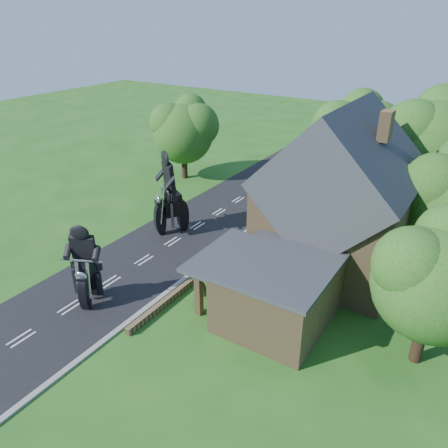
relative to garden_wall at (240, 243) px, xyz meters
The scene contains 18 objects.
ground 6.60m from the garden_wall, 130.70° to the right, with size 120.00×120.00×0.00m, color #225718.
road 6.60m from the garden_wall, 130.70° to the right, with size 7.00×80.00×0.02m, color black.
kerb 5.04m from the garden_wall, 97.41° to the right, with size 0.30×80.00×0.12m, color gray.
garden_wall is the anchor object (origin of this frame).
house 7.52m from the garden_wall, ahead, with size 9.54×8.64×10.24m.
annex 8.19m from the garden_wall, 46.16° to the right, with size 7.05×5.94×3.44m.
tree_annex_side 14.45m from the garden_wall, 20.89° to the right, with size 5.64×5.20×7.48m.
tree_behind_house 16.06m from the garden_wall, 48.43° to the left, with size 7.81×7.20×10.08m.
tree_behind_left 13.88m from the garden_wall, 72.34° to the left, with size 6.94×6.40×9.16m.
tree_far_road 15.13m from the garden_wall, 140.77° to the left, with size 6.08×5.60×7.84m.
shrub_a 6.09m from the garden_wall, 80.54° to the right, with size 0.90×0.90×1.10m, color #153D13.
shrub_b 3.66m from the garden_wall, 74.05° to the right, with size 0.90×0.90×1.10m, color #153D13.
shrub_c 1.46m from the garden_wall, 45.00° to the right, with size 0.90×0.90×1.10m, color #153D13.
shrub_d 4.14m from the garden_wall, 75.96° to the left, with size 0.90×0.90×1.10m, color #153D13.
shrub_e 6.59m from the garden_wall, 81.25° to the left, with size 0.90×0.90×1.10m, color #153D13.
shrub_f 9.06m from the garden_wall, 83.66° to the left, with size 0.90×0.90×1.10m, color #153D13.
motorcycle_lead 10.65m from the garden_wall, 110.02° to the right, with size 0.40×1.56×1.46m, color black, non-canonical shape.
motorcycle_follow 5.38m from the garden_wall, behind, with size 0.50×1.99×1.85m, color black, non-canonical shape.
Camera 1 is at (17.62, -17.87, 14.65)m, focal length 35.00 mm.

